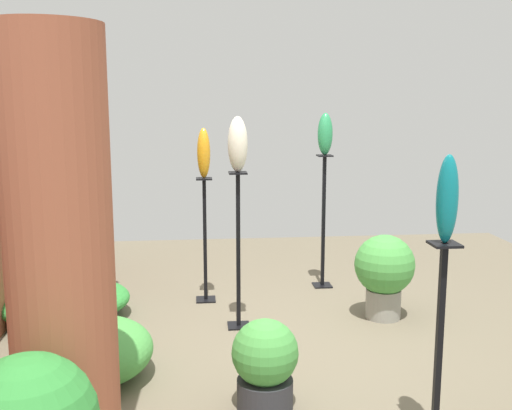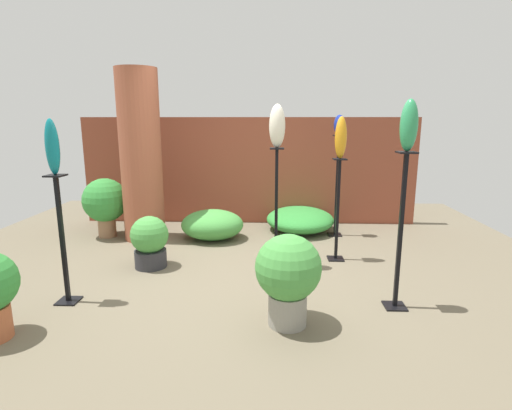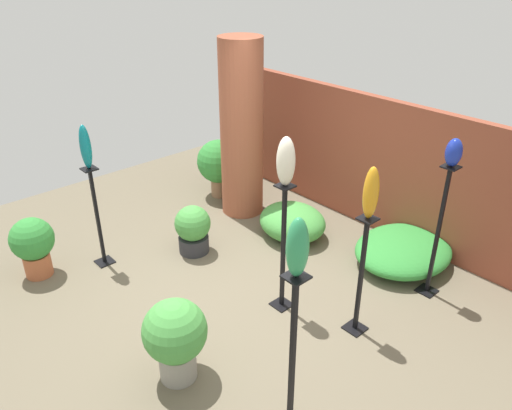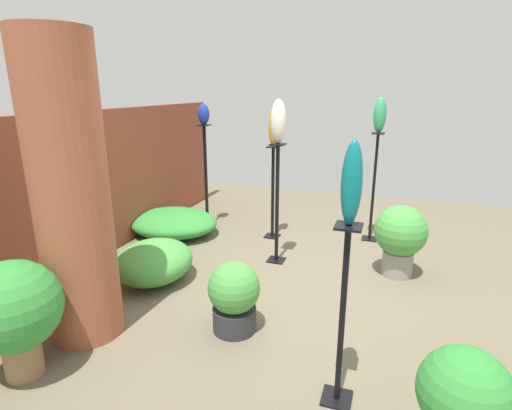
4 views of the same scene
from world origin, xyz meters
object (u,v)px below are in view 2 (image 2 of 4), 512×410
object	(u,v)px
pedestal_cobalt	(337,190)
art_vase_cobalt	(339,125)
brick_pillar	(141,156)
art_vase_jade	(409,125)
pedestal_jade	(400,238)
potted_plant_mid_left	(288,274)
pedestal_amber	(337,214)
pedestal_ivory	(276,213)
potted_plant_near_pillar	(150,241)
art_vase_teal	(52,147)
pedestal_teal	(63,246)
art_vase_amber	(341,138)
potted_plant_walkway_edge	(105,202)
art_vase_ivory	(277,126)

from	to	relation	value
pedestal_cobalt	art_vase_cobalt	size ratio (longest dim) A/B	5.29
brick_pillar	art_vase_jade	bearing A→B (deg)	-34.82
pedestal_jade	potted_plant_mid_left	distance (m)	1.12
art_vase_jade	pedestal_amber	bearing A→B (deg)	105.36
pedestal_ivory	pedestal_cobalt	distance (m)	1.66
pedestal_jade	potted_plant_near_pillar	bearing A→B (deg)	160.16
pedestal_ivory	potted_plant_near_pillar	distance (m)	1.54
art_vase_teal	art_vase_jade	bearing A→B (deg)	0.31
pedestal_jade	pedestal_teal	xyz separation A→B (m)	(-3.15, -0.02, -0.11)
pedestal_cobalt	art_vase_cobalt	world-z (taller)	art_vase_cobalt
pedestal_amber	pedestal_teal	distance (m)	3.09
art_vase_amber	potted_plant_walkway_edge	xyz separation A→B (m)	(-3.31, 0.88, -0.99)
pedestal_cobalt	pedestal_amber	xyz separation A→B (m)	(-0.15, -1.09, -0.12)
brick_pillar	pedestal_teal	bearing A→B (deg)	-92.30
pedestal_cobalt	art_vase_ivory	size ratio (longest dim) A/B	3.13
art_vase_teal	potted_plant_near_pillar	size ratio (longest dim) A/B	0.81
pedestal_cobalt	art_vase_jade	distance (m)	2.60
pedestal_amber	pedestal_teal	world-z (taller)	pedestal_amber
art_vase_ivory	potted_plant_mid_left	bearing A→B (deg)	-86.26
pedestal_teal	art_vase_ivory	xyz separation A→B (m)	(2.03, 1.03, 1.10)
brick_pillar	art_vase_jade	distance (m)	3.76
pedestal_teal	potted_plant_near_pillar	world-z (taller)	pedestal_teal
pedestal_ivory	art_vase_teal	xyz separation A→B (m)	(-2.03, -1.03, 0.84)
potted_plant_near_pillar	pedestal_cobalt	bearing A→B (deg)	30.87
pedestal_jade	brick_pillar	bearing A→B (deg)	145.18
pedestal_teal	pedestal_ivory	bearing A→B (deg)	27.02
art_vase_ivory	art_vase_jade	xyz separation A→B (m)	(1.12, -1.02, 0.02)
pedestal_ivory	potted_plant_walkway_edge	distance (m)	2.80
pedestal_ivory	potted_plant_near_pillar	world-z (taller)	pedestal_ivory
potted_plant_walkway_edge	potted_plant_near_pillar	bearing A→B (deg)	-49.89
pedestal_jade	art_vase_cobalt	world-z (taller)	art_vase_cobalt
potted_plant_near_pillar	potted_plant_mid_left	bearing A→B (deg)	-39.56
brick_pillar	pedestal_ivory	distance (m)	2.31
pedestal_teal	art_vase_amber	size ratio (longest dim) A/B	2.50
brick_pillar	potted_plant_mid_left	size ratio (longest dim) A/B	3.03
potted_plant_near_pillar	pedestal_teal	bearing A→B (deg)	-118.56
art_vase_jade	potted_plant_near_pillar	bearing A→B (deg)	160.16
art_vase_ivory	pedestal_ivory	bearing A→B (deg)	-165.96
pedestal_ivory	pedestal_amber	distance (m)	0.82
potted_plant_mid_left	pedestal_jade	bearing A→B (deg)	19.72
art_vase_teal	potted_plant_mid_left	distance (m)	2.38
potted_plant_near_pillar	art_vase_cobalt	bearing A→B (deg)	30.87
pedestal_ivory	art_vase_ivory	distance (m)	1.01
pedestal_jade	art_vase_teal	distance (m)	3.26
pedestal_amber	art_vase_cobalt	distance (m)	1.54
pedestal_ivory	potted_plant_walkway_edge	xyz separation A→B (m)	(-2.54, 1.16, -0.12)
art_vase_jade	art_vase_amber	distance (m)	1.36
brick_pillar	pedestal_jade	world-z (taller)	brick_pillar
potted_plant_walkway_edge	potted_plant_near_pillar	xyz separation A→B (m)	(1.04, -1.23, -0.21)
pedestal_jade	potted_plant_walkway_edge	xyz separation A→B (m)	(-3.66, 2.18, -0.14)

